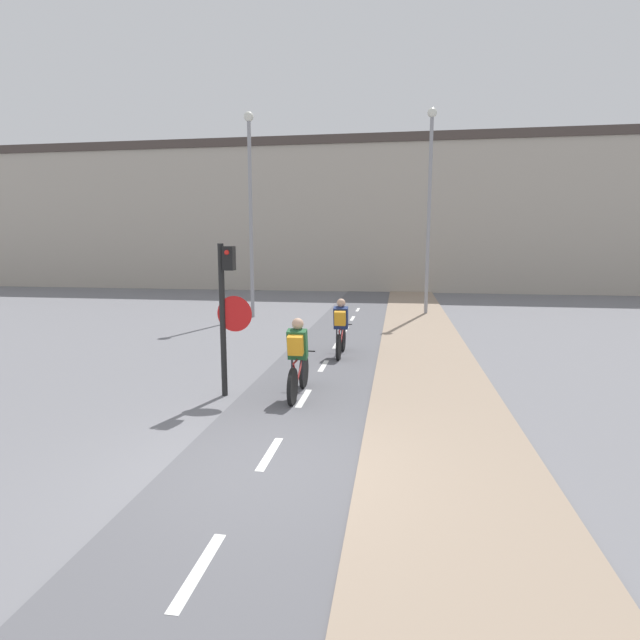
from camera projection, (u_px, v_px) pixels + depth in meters
name	position (u px, v px, depth m)	size (l,w,h in m)	color
ground_plane	(260.00, 471.00, 6.39)	(120.00, 120.00, 0.00)	slate
bike_lane	(260.00, 470.00, 6.39)	(2.46, 60.00, 0.02)	#56565B
sidewalk_strip	(455.00, 484.00, 6.01)	(2.40, 60.00, 0.05)	gray
building_row_background	(372.00, 216.00, 31.18)	(60.00, 5.20, 8.98)	#B2A899
traffic_light_pole	(227.00, 302.00, 9.27)	(0.67, 0.25, 2.88)	black
street_lamp_far	(250.00, 196.00, 18.85)	(0.36, 0.36, 7.67)	gray
street_lamp_sidewalk	(430.00, 194.00, 19.55)	(0.36, 0.36, 8.00)	gray
cyclist_near	(298.00, 360.00, 9.35)	(0.46, 1.77, 1.51)	black
cyclist_far	(341.00, 329.00, 12.74)	(0.46, 1.72, 1.49)	black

